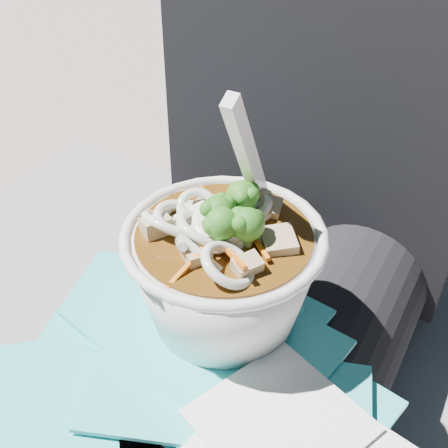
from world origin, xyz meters
The scene contains 5 objects.
stone_ledge centered at (0.00, 0.15, 0.21)m, with size 1.00×0.50×0.43m, color slate.
lap centered at (0.00, 0.00, 0.50)m, with size 0.32×0.48×0.15m.
person_body centered at (0.00, 0.09, 0.53)m, with size 0.34×0.94×0.98m.
plastic_bag centered at (0.01, -0.01, 0.59)m, with size 0.33×0.31×0.02m.
udon_bowl centered at (0.01, 0.03, 0.66)m, with size 0.21×0.21×0.21m.
Camera 1 is at (0.19, -0.31, 0.99)m, focal length 50.00 mm.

